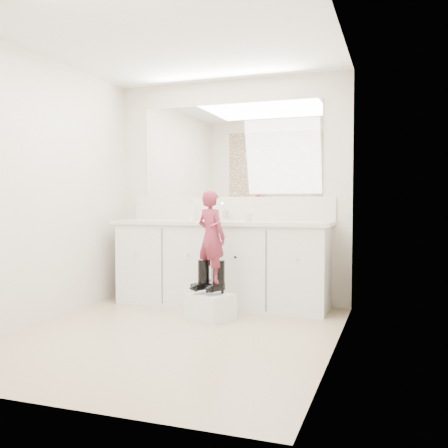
% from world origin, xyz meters
% --- Properties ---
extents(floor, '(3.00, 3.00, 0.00)m').
position_xyz_m(floor, '(0.00, 0.00, 0.00)').
color(floor, '#998064').
rests_on(floor, ground).
extents(ceiling, '(3.00, 3.00, 0.00)m').
position_xyz_m(ceiling, '(0.00, 0.00, 2.40)').
color(ceiling, white).
rests_on(ceiling, wall_back).
extents(wall_back, '(2.60, 0.00, 2.60)m').
position_xyz_m(wall_back, '(0.00, 1.50, 1.20)').
color(wall_back, beige).
rests_on(wall_back, floor).
extents(wall_front, '(2.60, 0.00, 2.60)m').
position_xyz_m(wall_front, '(0.00, -1.50, 1.20)').
color(wall_front, beige).
rests_on(wall_front, floor).
extents(wall_left, '(0.00, 3.00, 3.00)m').
position_xyz_m(wall_left, '(-1.30, 0.00, 1.20)').
color(wall_left, beige).
rests_on(wall_left, floor).
extents(wall_right, '(0.00, 3.00, 3.00)m').
position_xyz_m(wall_right, '(1.30, 0.00, 1.20)').
color(wall_right, beige).
rests_on(wall_right, floor).
extents(vanity_cabinet, '(2.20, 0.55, 0.85)m').
position_xyz_m(vanity_cabinet, '(0.00, 1.23, 0.42)').
color(vanity_cabinet, silver).
rests_on(vanity_cabinet, floor).
extents(countertop, '(2.28, 0.58, 0.04)m').
position_xyz_m(countertop, '(0.00, 1.21, 0.87)').
color(countertop, beige).
rests_on(countertop, vanity_cabinet).
extents(backsplash, '(2.28, 0.03, 0.25)m').
position_xyz_m(backsplash, '(0.00, 1.49, 1.02)').
color(backsplash, beige).
rests_on(backsplash, countertop).
extents(mirror, '(2.00, 0.02, 1.00)m').
position_xyz_m(mirror, '(0.00, 1.49, 1.64)').
color(mirror, white).
rests_on(mirror, wall_back).
extents(dot_panel, '(2.00, 0.01, 1.20)m').
position_xyz_m(dot_panel, '(0.00, -1.49, 1.65)').
color(dot_panel, '#472819').
rests_on(dot_panel, wall_front).
extents(faucet, '(0.08, 0.08, 0.10)m').
position_xyz_m(faucet, '(0.00, 1.38, 0.94)').
color(faucet, silver).
rests_on(faucet, countertop).
extents(cup, '(0.10, 0.10, 0.08)m').
position_xyz_m(cup, '(0.30, 1.18, 0.93)').
color(cup, beige).
rests_on(cup, countertop).
extents(soap_bottle, '(0.10, 0.11, 0.21)m').
position_xyz_m(soap_bottle, '(-0.32, 1.20, 1.00)').
color(soap_bottle, beige).
rests_on(soap_bottle, countertop).
extents(step_stool, '(0.46, 0.43, 0.24)m').
position_xyz_m(step_stool, '(0.11, 0.61, 0.12)').
color(step_stool, silver).
rests_on(step_stool, floor).
extents(boot_left, '(0.19, 0.24, 0.31)m').
position_xyz_m(boot_left, '(0.04, 0.63, 0.39)').
color(boot_left, black).
rests_on(boot_left, step_stool).
extents(boot_right, '(0.19, 0.24, 0.31)m').
position_xyz_m(boot_right, '(0.19, 0.63, 0.39)').
color(boot_right, black).
rests_on(boot_right, step_stool).
extents(toddler, '(0.37, 0.31, 0.85)m').
position_xyz_m(toddler, '(0.11, 0.63, 0.76)').
color(toddler, '#B33754').
rests_on(toddler, step_stool).
extents(toothbrush, '(0.13, 0.06, 0.06)m').
position_xyz_m(toothbrush, '(0.18, 0.55, 0.89)').
color(toothbrush, '#CD4F92').
rests_on(toothbrush, toddler).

